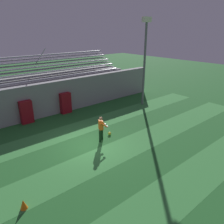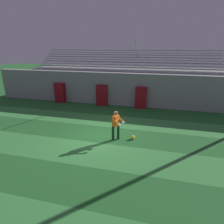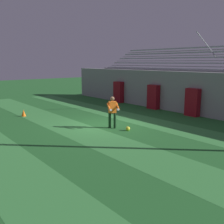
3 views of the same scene
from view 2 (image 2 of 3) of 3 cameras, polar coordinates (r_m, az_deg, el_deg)
name	(u,v)px [view 2 (image 2 of 3)]	position (r m, az deg, el deg)	size (l,w,h in m)	color
ground_plane	(100,137)	(10.80, -3.62, -7.70)	(80.00, 80.00, 0.00)	#236028
turf_stripe_mid	(90,153)	(9.38, -6.84, -12.32)	(28.00, 2.14, 0.01)	#38843D
turf_stripe_far	(111,121)	(13.03, -0.29, -2.74)	(28.00, 2.14, 0.01)	#38843D
back_wall	(122,89)	(16.31, 3.13, 6.93)	(24.00, 0.60, 2.80)	gray
padding_pillar_gate_left	(102,95)	(16.31, -3.12, 5.08)	(0.92, 0.44, 1.78)	maroon
padding_pillar_gate_right	(141,98)	(15.68, 8.78, 4.30)	(0.92, 0.44, 1.78)	maroon
padding_pillar_far_left	(60,93)	(17.87, -15.59, 5.67)	(0.92, 0.44, 1.78)	maroon
bleacher_stand	(127,83)	(18.55, 4.52, 8.75)	(18.00, 4.05, 5.43)	gray
goalkeeper	(116,124)	(10.15, 1.23, -3.57)	(0.68, 0.70, 1.67)	#143319
soccer_ball	(133,137)	(10.61, 6.42, -7.67)	(0.22, 0.22, 0.22)	yellow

